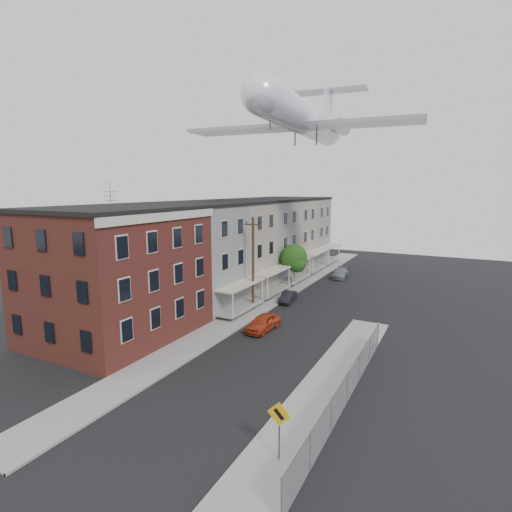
{
  "coord_description": "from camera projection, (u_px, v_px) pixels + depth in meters",
  "views": [
    {
      "loc": [
        11.82,
        -15.29,
        11.69
      ],
      "look_at": [
        -0.01,
        7.74,
        7.28
      ],
      "focal_mm": 28.0,
      "sensor_mm": 36.0,
      "label": 1
    }
  ],
  "objects": [
    {
      "name": "car_near",
      "position": [
        263.0,
        323.0,
        33.1
      ],
      "size": [
        1.88,
        4.09,
        1.36
      ],
      "primitive_type": "imported",
      "rotation": [
        0.0,
        0.0,
        -0.07
      ],
      "color": "#B03516",
      "rests_on": "ground"
    },
    {
      "name": "street_tree",
      "position": [
        294.0,
        259.0,
        46.98
      ],
      "size": [
        3.22,
        3.2,
        5.2
      ],
      "color": "black",
      "rests_on": "ground"
    },
    {
      "name": "sidewalk_left",
      "position": [
        279.0,
        294.0,
        44.21
      ],
      "size": [
        3.0,
        62.0,
        0.12
      ],
      "primitive_type": "cube",
      "color": "gray",
      "rests_on": "ground"
    },
    {
      "name": "row_house_b",
      "position": [
        226.0,
        246.0,
        45.83
      ],
      "size": [
        11.98,
        7.0,
        10.3
      ],
      "color": "slate",
      "rests_on": "ground"
    },
    {
      "name": "row_house_a",
      "position": [
        189.0,
        255.0,
        39.69
      ],
      "size": [
        11.98,
        7.0,
        10.3
      ],
      "color": "slate",
      "rests_on": "ground"
    },
    {
      "name": "curb_right",
      "position": [
        302.0,
        383.0,
        24.12
      ],
      "size": [
        0.15,
        26.0,
        0.14
      ],
      "primitive_type": "cube",
      "color": "gray",
      "rests_on": "ground"
    },
    {
      "name": "car_far",
      "position": [
        340.0,
        273.0,
        52.58
      ],
      "size": [
        2.17,
        4.39,
        1.23
      ],
      "primitive_type": "imported",
      "rotation": [
        0.0,
        0.0,
        0.11
      ],
      "color": "slate",
      "rests_on": "ground"
    },
    {
      "name": "car_mid",
      "position": [
        288.0,
        297.0,
        41.4
      ],
      "size": [
        1.53,
        3.45,
        1.1
      ],
      "primitive_type": "imported",
      "rotation": [
        0.0,
        0.0,
        0.11
      ],
      "color": "black",
      "rests_on": "ground"
    },
    {
      "name": "warning_sign",
      "position": [
        279.0,
        422.0,
        16.96
      ],
      "size": [
        1.1,
        0.11,
        2.8
      ],
      "color": "#515156",
      "rests_on": "ground"
    },
    {
      "name": "ground",
      "position": [
        188.0,
        416.0,
        20.7
      ],
      "size": [
        120.0,
        120.0,
        0.0
      ],
      "primitive_type": "plane",
      "color": "black",
      "rests_on": "ground"
    },
    {
      "name": "corner_building",
      "position": [
        116.0,
        272.0,
        31.37
      ],
      "size": [
        10.31,
        12.3,
        12.15
      ],
      "color": "#3B1B12",
      "rests_on": "ground"
    },
    {
      "name": "sidewalk_right",
      "position": [
        326.0,
        388.0,
        23.47
      ],
      "size": [
        3.0,
        26.0,
        0.12
      ],
      "primitive_type": "cube",
      "color": "gray",
      "rests_on": "ground"
    },
    {
      "name": "row_house_e",
      "position": [
        294.0,
        229.0,
        64.25
      ],
      "size": [
        11.98,
        7.0,
        10.3
      ],
      "color": "slate",
      "rests_on": "ground"
    },
    {
      "name": "row_house_d",
      "position": [
        276.0,
        234.0,
        58.11
      ],
      "size": [
        11.98,
        7.0,
        10.3
      ],
      "color": "slate",
      "rests_on": "ground"
    },
    {
      "name": "utility_pole",
      "position": [
        253.0,
        262.0,
        38.22
      ],
      "size": [
        1.8,
        0.26,
        9.0
      ],
      "color": "black",
      "rests_on": "ground"
    },
    {
      "name": "row_house_c",
      "position": [
        254.0,
        239.0,
        51.97
      ],
      "size": [
        11.98,
        7.0,
        10.3
      ],
      "color": "slate",
      "rests_on": "ground"
    },
    {
      "name": "airplane",
      "position": [
        305.0,
        119.0,
        41.49
      ],
      "size": [
        23.78,
        27.15,
        7.84
      ],
      "color": "white",
      "rests_on": "ground"
    },
    {
      "name": "curb_left",
      "position": [
        291.0,
        296.0,
        43.56
      ],
      "size": [
        0.15,
        62.0,
        0.14
      ],
      "primitive_type": "cube",
      "color": "gray",
      "rests_on": "ground"
    },
    {
      "name": "chainlink_fence",
      "position": [
        347.0,
        387.0,
        21.76
      ],
      "size": [
        0.06,
        18.06,
        1.9
      ],
      "color": "gray",
      "rests_on": "ground"
    }
  ]
}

